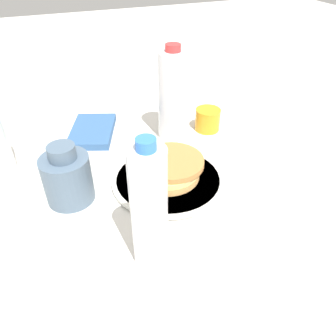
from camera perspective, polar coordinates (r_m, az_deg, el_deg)
name	(u,v)px	position (r m, az deg, el deg)	size (l,w,h in m)	color
ground_plane	(164,179)	(0.78, -0.71, -1.93)	(4.00, 4.00, 0.00)	silver
plate	(168,179)	(0.77, 0.00, -1.98)	(0.26, 0.26, 0.01)	silver
pancake_stack	(168,169)	(0.75, 0.03, -0.23)	(0.16, 0.16, 0.05)	tan
juice_glass	(208,120)	(0.97, 6.90, 8.37)	(0.07, 0.07, 0.06)	orange
cream_jug	(67,177)	(0.72, -17.13, -1.51)	(0.10, 0.10, 0.14)	#4C6075
water_bottle_near	(149,210)	(0.53, -3.33, -7.33)	(0.06, 0.06, 0.25)	white
water_bottle_mid	(173,96)	(0.89, 0.80, 12.40)	(0.08, 0.08, 0.26)	white
napkin	(92,131)	(0.97, -13.02, 6.32)	(0.21, 0.17, 0.02)	#33598C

